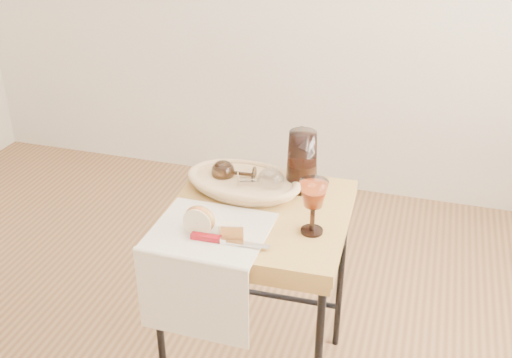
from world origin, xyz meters
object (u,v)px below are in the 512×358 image
(goblet_lying_a, at_px, (236,173))
(table_knife, at_px, (227,240))
(tea_towel, at_px, (210,231))
(apple_half, at_px, (200,219))
(bread_basket, at_px, (244,184))
(wine_goblet, at_px, (313,207))
(goblet_lying_b, at_px, (257,180))
(side_table, at_px, (258,300))
(pitcher, at_px, (302,161))

(goblet_lying_a, distance_m, table_knife, 0.34)
(tea_towel, xyz_separation_m, goblet_lying_a, (-0.01, 0.28, 0.05))
(apple_half, bearing_deg, goblet_lying_a, 89.81)
(bread_basket, relative_size, wine_goblet, 2.02)
(apple_half, distance_m, table_knife, 0.10)
(goblet_lying_a, distance_m, apple_half, 0.30)
(wine_goblet, bearing_deg, goblet_lying_b, 143.16)
(bread_basket, height_order, table_knife, bread_basket)
(apple_half, xyz_separation_m, table_knife, (0.09, -0.03, -0.03))
(side_table, distance_m, table_knife, 0.42)
(tea_towel, relative_size, apple_half, 3.62)
(side_table, xyz_separation_m, pitcher, (0.10, 0.18, 0.45))
(tea_towel, xyz_separation_m, wine_goblet, (0.28, 0.09, 0.08))
(wine_goblet, bearing_deg, bread_basket, 145.67)
(goblet_lying_a, xyz_separation_m, goblet_lying_b, (0.08, -0.04, 0.00))
(side_table, height_order, pitcher, pitcher)
(table_knife, bearing_deg, wine_goblet, 29.68)
(tea_towel, distance_m, goblet_lying_a, 0.29)
(apple_half, relative_size, table_knife, 0.41)
(tea_towel, height_order, apple_half, apple_half)
(bread_basket, distance_m, goblet_lying_b, 0.06)
(side_table, height_order, apple_half, apple_half)
(wine_goblet, distance_m, apple_half, 0.33)
(tea_towel, bearing_deg, apple_half, -146.30)
(apple_half, bearing_deg, bread_basket, 83.60)
(goblet_lying_a, height_order, apple_half, apple_half)
(pitcher, distance_m, apple_half, 0.42)
(bread_basket, height_order, wine_goblet, wine_goblet)
(bread_basket, height_order, pitcher, pitcher)
(goblet_lying_b, height_order, apple_half, goblet_lying_b)
(side_table, distance_m, wine_goblet, 0.48)
(side_table, distance_m, apple_half, 0.45)
(wine_goblet, height_order, table_knife, wine_goblet)
(tea_towel, height_order, pitcher, pitcher)
(bread_basket, bearing_deg, tea_towel, -86.66)
(goblet_lying_a, relative_size, apple_half, 1.37)
(tea_towel, relative_size, pitcher, 1.38)
(side_table, distance_m, pitcher, 0.50)
(pitcher, relative_size, apple_half, 2.62)
(goblet_lying_a, xyz_separation_m, pitcher, (0.21, 0.05, 0.05))
(tea_towel, bearing_deg, side_table, 58.25)
(bread_basket, xyz_separation_m, pitcher, (0.18, 0.07, 0.08))
(bread_basket, distance_m, pitcher, 0.20)
(side_table, relative_size, pitcher, 2.91)
(bread_basket, relative_size, apple_half, 3.70)
(table_knife, bearing_deg, bread_basket, 97.19)
(tea_towel, bearing_deg, goblet_lying_a, 92.99)
(bread_basket, xyz_separation_m, table_knife, (0.05, -0.32, -0.01))
(goblet_lying_a, height_order, table_knife, goblet_lying_a)
(wine_goblet, relative_size, apple_half, 1.83)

